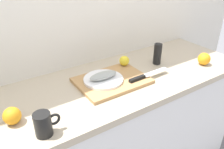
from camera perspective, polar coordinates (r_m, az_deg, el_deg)
back_wall at (r=1.45m, az=-10.44°, el=14.84°), size 3.20×0.05×2.50m
kitchen_counter at (r=1.59m, az=-2.85°, el=-16.77°), size 2.00×0.60×0.90m
cutting_board at (r=1.34m, az=0.00°, el=-1.50°), size 0.40×0.30×0.02m
white_plate at (r=1.32m, az=-2.14°, el=-1.21°), size 0.23×0.23×0.01m
fish_fillet at (r=1.31m, az=-2.16°, el=-0.24°), size 0.17×0.07×0.04m
chef_knife at (r=1.36m, az=7.95°, el=-0.40°), size 0.29×0.04×0.02m
lemon_0 at (r=1.49m, az=3.05°, el=3.41°), size 0.06×0.06×0.06m
coffee_mug_0 at (r=1.00m, az=-16.50°, el=-11.65°), size 0.11×0.07×0.11m
orange_0 at (r=1.12m, az=-23.43°, el=-9.33°), size 0.08×0.08×0.08m
orange_1 at (r=1.66m, az=21.76°, el=3.60°), size 0.08×0.08×0.08m
pepper_mill at (r=1.57m, az=11.16°, el=4.99°), size 0.05×0.05×0.14m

